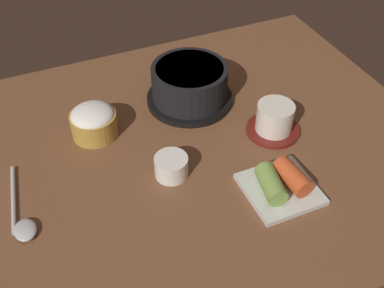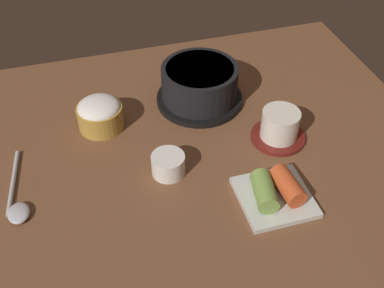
{
  "view_description": "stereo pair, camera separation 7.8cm",
  "coord_description": "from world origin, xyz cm",
  "px_view_note": "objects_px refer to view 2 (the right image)",
  "views": [
    {
      "loc": [
        -22.91,
        -59.93,
        63.69
      ],
      "look_at": [
        2.0,
        -2.0,
        5.0
      ],
      "focal_mm": 43.74,
      "sensor_mm": 36.0,
      "label": 1
    },
    {
      "loc": [
        -15.55,
        -62.57,
        63.69
      ],
      "look_at": [
        2.0,
        -2.0,
        5.0
      ],
      "focal_mm": 43.74,
      "sensor_mm": 36.0,
      "label": 2
    }
  ],
  "objects_px": {
    "stone_pot": "(200,85)",
    "tea_cup_with_saucer": "(280,127)",
    "spoon": "(17,203)",
    "rice_bowl": "(100,113)",
    "kimchi_plate": "(275,192)",
    "banchan_cup_center": "(168,164)"
  },
  "relations": [
    {
      "from": "stone_pot",
      "to": "kimchi_plate",
      "type": "distance_m",
      "value": 0.3
    },
    {
      "from": "banchan_cup_center",
      "to": "kimchi_plate",
      "type": "relative_size",
      "value": 0.5
    },
    {
      "from": "spoon",
      "to": "tea_cup_with_saucer",
      "type": "bearing_deg",
      "value": 3.89
    },
    {
      "from": "tea_cup_with_saucer",
      "to": "kimchi_plate",
      "type": "bearing_deg",
      "value": -115.96
    },
    {
      "from": "stone_pot",
      "to": "tea_cup_with_saucer",
      "type": "distance_m",
      "value": 0.19
    },
    {
      "from": "rice_bowl",
      "to": "spoon",
      "type": "xyz_separation_m",
      "value": [
        -0.17,
        -0.17,
        -0.03
      ]
    },
    {
      "from": "tea_cup_with_saucer",
      "to": "spoon",
      "type": "bearing_deg",
      "value": -176.11
    },
    {
      "from": "tea_cup_with_saucer",
      "to": "banchan_cup_center",
      "type": "bearing_deg",
      "value": -172.67
    },
    {
      "from": "banchan_cup_center",
      "to": "spoon",
      "type": "height_order",
      "value": "banchan_cup_center"
    },
    {
      "from": "banchan_cup_center",
      "to": "spoon",
      "type": "xyz_separation_m",
      "value": [
        -0.27,
        -0.0,
        -0.01
      ]
    },
    {
      "from": "stone_pot",
      "to": "tea_cup_with_saucer",
      "type": "relative_size",
      "value": 1.72
    },
    {
      "from": "rice_bowl",
      "to": "stone_pot",
      "type": "bearing_deg",
      "value": 6.48
    },
    {
      "from": "stone_pot",
      "to": "kimchi_plate",
      "type": "relative_size",
      "value": 1.51
    },
    {
      "from": "rice_bowl",
      "to": "spoon",
      "type": "distance_m",
      "value": 0.24
    },
    {
      "from": "rice_bowl",
      "to": "tea_cup_with_saucer",
      "type": "bearing_deg",
      "value": -22.15
    },
    {
      "from": "stone_pot",
      "to": "rice_bowl",
      "type": "height_order",
      "value": "stone_pot"
    },
    {
      "from": "rice_bowl",
      "to": "spoon",
      "type": "height_order",
      "value": "rice_bowl"
    },
    {
      "from": "stone_pot",
      "to": "tea_cup_with_saucer",
      "type": "xyz_separation_m",
      "value": [
        0.11,
        -0.16,
        -0.01
      ]
    },
    {
      "from": "rice_bowl",
      "to": "tea_cup_with_saucer",
      "type": "height_order",
      "value": "same"
    },
    {
      "from": "tea_cup_with_saucer",
      "to": "spoon",
      "type": "distance_m",
      "value": 0.5
    },
    {
      "from": "stone_pot",
      "to": "spoon",
      "type": "xyz_separation_m",
      "value": [
        -0.38,
        -0.19,
        -0.04
      ]
    },
    {
      "from": "kimchi_plate",
      "to": "spoon",
      "type": "relative_size",
      "value": 0.69
    }
  ]
}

